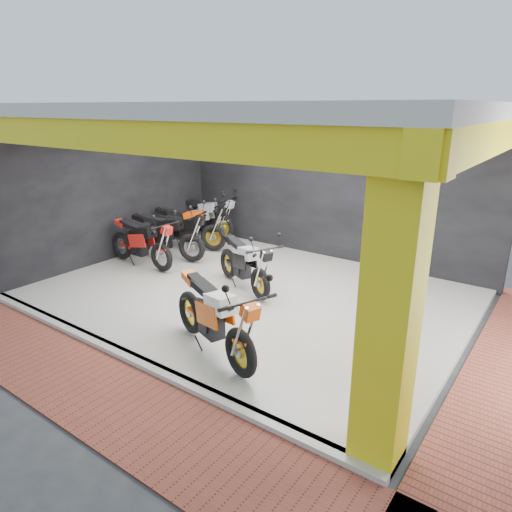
{
  "coord_description": "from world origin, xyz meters",
  "views": [
    {
      "loc": [
        5.06,
        -4.8,
        3.66
      ],
      "look_at": [
        0.16,
        1.98,
        0.9
      ],
      "focal_mm": 32.0,
      "sensor_mm": 36.0,
      "label": 1
    }
  ],
  "objects": [
    {
      "name": "moto_row_a",
      "position": [
        0.4,
        1.78,
        0.75
      ],
      "size": [
        2.25,
        1.6,
        1.29
      ],
      "primitive_type": null,
      "rotation": [
        0.0,
        0.0,
        -0.43
      ],
      "color": "black",
      "rests_on": "showroom_floor"
    },
    {
      "name": "header_beam_front",
      "position": [
        0.0,
        -1.0,
        3.3
      ],
      "size": [
        8.4,
        0.3,
        0.4
      ],
      "primitive_type": "cube",
      "color": "yellow",
      "rests_on": "corner_column"
    },
    {
      "name": "moto_hero",
      "position": [
        1.69,
        -0.5,
        0.82
      ],
      "size": [
        2.51,
        1.63,
        1.44
      ],
      "primitive_type": null,
      "rotation": [
        0.0,
        0.0,
        -0.35
      ],
      "color": "#E34F09",
      "rests_on": "showroom_floor"
    },
    {
      "name": "moto_row_e",
      "position": [
        -2.84,
        4.58,
        0.79
      ],
      "size": [
        2.33,
        1.1,
        1.37
      ],
      "primitive_type": null,
      "rotation": [
        0.0,
        0.0,
        0.12
      ],
      "color": "#B2B5BA",
      "rests_on": "showroom_floor"
    },
    {
      "name": "moto_row_d",
      "position": [
        -2.21,
        2.66,
        0.8
      ],
      "size": [
        2.43,
        1.42,
        1.4
      ],
      "primitive_type": null,
      "rotation": [
        0.0,
        0.0,
        0.26
      ],
      "color": "black",
      "rests_on": "showroom_floor"
    },
    {
      "name": "moto_row_b",
      "position": [
        -2.3,
        1.78,
        0.77
      ],
      "size": [
        2.21,
        0.86,
        1.34
      ],
      "primitive_type": null,
      "rotation": [
        0.0,
        0.0,
        -0.02
      ],
      "color": "red",
      "rests_on": "showroom_floor"
    },
    {
      "name": "paver_front",
      "position": [
        0.0,
        -1.8,
        0.01
      ],
      "size": [
        9.0,
        1.4,
        0.03
      ],
      "primitive_type": "cube",
      "color": "brown",
      "rests_on": "ground"
    },
    {
      "name": "corner_column",
      "position": [
        3.75,
        -0.75,
        1.75
      ],
      "size": [
        0.5,
        0.5,
        3.5
      ],
      "primitive_type": "cube",
      "color": "yellow",
      "rests_on": "ground"
    },
    {
      "name": "showroom_floor",
      "position": [
        0.0,
        2.0,
        0.05
      ],
      "size": [
        8.0,
        6.0,
        0.1
      ],
      "primitive_type": "cube",
      "color": "silver",
      "rests_on": "ground"
    },
    {
      "name": "floor_kerb",
      "position": [
        0.0,
        -1.02,
        0.05
      ],
      "size": [
        8.0,
        0.2,
        0.1
      ],
      "primitive_type": "cube",
      "color": "silver",
      "rests_on": "ground"
    },
    {
      "name": "showroom_ceiling",
      "position": [
        0.0,
        2.0,
        3.6
      ],
      "size": [
        8.4,
        6.4,
        0.2
      ],
      "primitive_type": "cube",
      "color": "beige",
      "rests_on": "corner_column"
    },
    {
      "name": "ground",
      "position": [
        0.0,
        0.0,
        0.0
      ],
      "size": [
        80.0,
        80.0,
        0.0
      ],
      "primitive_type": "plane",
      "color": "#2D2D30",
      "rests_on": "ground"
    },
    {
      "name": "left_wall",
      "position": [
        -4.1,
        2.0,
        1.75
      ],
      "size": [
        0.2,
        6.2,
        3.5
      ],
      "primitive_type": "cube",
      "color": "black",
      "rests_on": "ground"
    },
    {
      "name": "moto_row_c",
      "position": [
        -2.37,
        3.62,
        0.8
      ],
      "size": [
        2.43,
        1.59,
        1.4
      ],
      "primitive_type": null,
      "rotation": [
        0.0,
        0.0,
        0.36
      ],
      "color": "black",
      "rests_on": "showroom_floor"
    },
    {
      "name": "back_wall",
      "position": [
        0.0,
        5.1,
        1.75
      ],
      "size": [
        8.2,
        0.2,
        3.5
      ],
      "primitive_type": "cube",
      "color": "black",
      "rests_on": "ground"
    },
    {
      "name": "header_beam_right",
      "position": [
        4.0,
        2.0,
        3.3
      ],
      "size": [
        0.3,
        6.4,
        0.4
      ],
      "primitive_type": "cube",
      "color": "yellow",
      "rests_on": "corner_column"
    }
  ]
}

